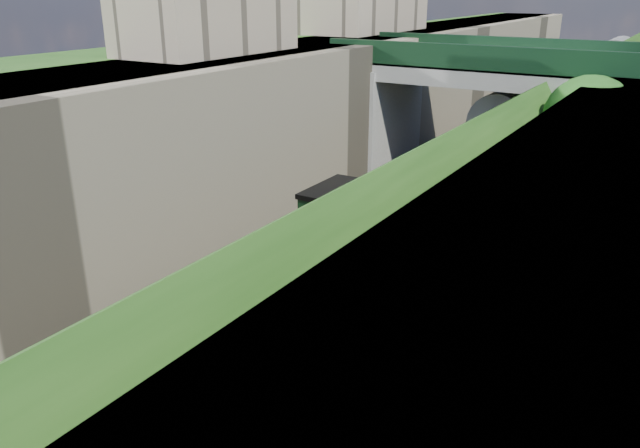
% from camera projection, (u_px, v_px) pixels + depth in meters
% --- Properties ---
extents(ground, '(160.00, 160.00, 0.00)m').
position_uv_depth(ground, '(140.00, 442.00, 14.25)').
color(ground, '#1E4714').
rests_on(ground, ground).
extents(trackbed, '(10.00, 90.00, 0.20)m').
position_uv_depth(trackbed, '(451.00, 200.00, 30.13)').
color(trackbed, '#473F38').
rests_on(trackbed, ground).
extents(retaining_wall, '(1.00, 90.00, 7.00)m').
position_uv_depth(retaining_wall, '(353.00, 118.00, 31.60)').
color(retaining_wall, '#756B56').
rests_on(retaining_wall, ground).
extents(street_plateau_left, '(6.00, 90.00, 7.00)m').
position_uv_depth(street_plateau_left, '(296.00, 111.00, 33.32)').
color(street_plateau_left, '#262628').
rests_on(street_plateau_left, ground).
extents(embankment_slope, '(4.38, 90.00, 6.40)m').
position_uv_depth(embankment_slope, '(552.00, 177.00, 24.40)').
color(embankment_slope, '#1E4714').
rests_on(embankment_slope, ground).
extents(track_left, '(2.50, 90.00, 0.20)m').
position_uv_depth(track_left, '(413.00, 190.00, 31.05)').
color(track_left, black).
rests_on(track_left, trackbed).
extents(track_right, '(2.50, 90.00, 0.20)m').
position_uv_depth(track_right, '(476.00, 201.00, 29.49)').
color(track_right, black).
rests_on(track_right, trackbed).
extents(road_bridge, '(16.00, 6.40, 7.25)m').
position_uv_depth(road_bridge, '(503.00, 107.00, 31.43)').
color(road_bridge, gray).
rests_on(road_bridge, ground).
extents(building_near, '(4.00, 8.00, 4.00)m').
position_uv_depth(building_near, '(207.00, 5.00, 26.83)').
color(building_near, gray).
rests_on(building_near, street_plateau_left).
extents(tree, '(3.60, 3.80, 6.60)m').
position_uv_depth(tree, '(591.00, 125.00, 24.57)').
color(tree, black).
rests_on(tree, ground).
extents(locomotive, '(3.10, 10.22, 3.83)m').
position_uv_depth(locomotive, '(305.00, 293.00, 17.04)').
color(locomotive, black).
rests_on(locomotive, trackbed).
extents(tender, '(2.70, 6.00, 3.05)m').
position_uv_depth(tender, '(413.00, 222.00, 23.00)').
color(tender, black).
rests_on(tender, trackbed).
extents(coach_front, '(2.90, 18.00, 3.70)m').
position_uv_depth(coach_front, '(510.00, 142.00, 32.87)').
color(coach_front, black).
rests_on(coach_front, trackbed).
extents(coach_middle, '(2.90, 18.00, 3.70)m').
position_uv_depth(coach_middle, '(579.00, 94.00, 47.83)').
color(coach_middle, black).
rests_on(coach_middle, trackbed).
extents(coach_rear, '(2.90, 18.00, 3.70)m').
position_uv_depth(coach_rear, '(615.00, 68.00, 62.79)').
color(coach_rear, black).
rests_on(coach_rear, trackbed).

